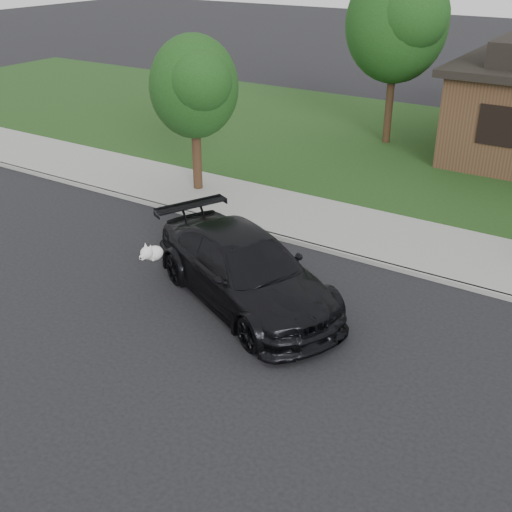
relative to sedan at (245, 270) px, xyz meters
The scene contains 7 objects.
ground 2.70m from the sedan, ahead, with size 120.00×120.00×0.00m, color black.
sidewalk 5.32m from the sedan, 61.03° to the left, with size 60.00×3.00×0.12m, color gray.
curb 4.09m from the sedan, 50.65° to the left, with size 60.00×0.12×0.12m, color gray.
lawn 12.89m from the sedan, 78.55° to the left, with size 60.00×13.00×0.13m, color #193814.
sedan is the anchor object (origin of this frame).
tree_0 13.16m from the sedan, 98.10° to the left, with size 3.78×3.60×6.34m.
tree_2 7.20m from the sedan, 135.58° to the left, with size 2.73×2.60×4.59m.
Camera 1 is at (4.13, -9.65, 7.09)m, focal length 45.00 mm.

